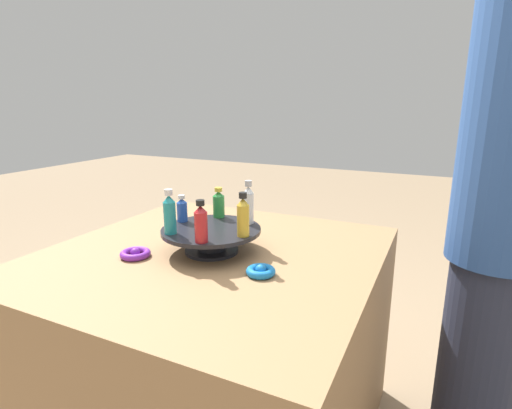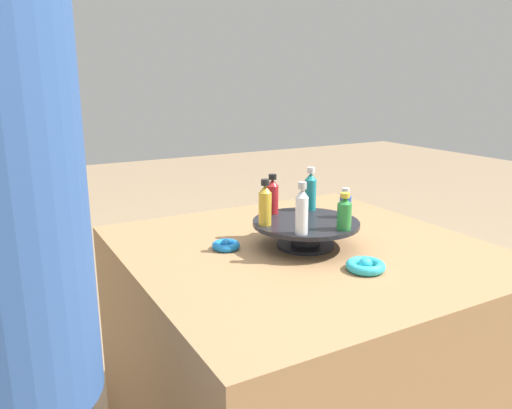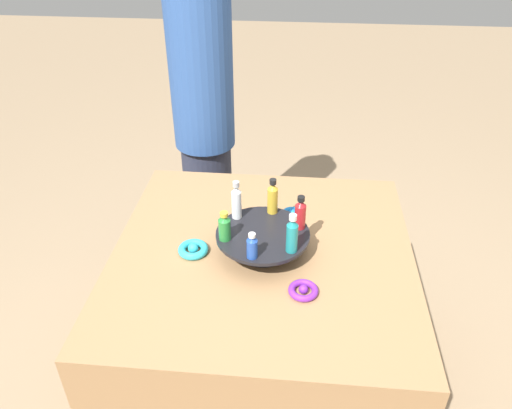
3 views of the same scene
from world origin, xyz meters
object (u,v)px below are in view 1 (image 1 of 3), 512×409
(ribbon_bow_teal, at_px, (239,227))
(bottle_gold, at_px, (243,216))
(ribbon_bow_purple, at_px, (135,254))
(ribbon_bow_blue, at_px, (261,271))
(display_stand, at_px, (211,235))
(bottle_blue, at_px, (182,209))
(person_figure, at_px, (501,216))
(bottle_teal, at_px, (170,213))
(bottle_clear, at_px, (248,204))
(bottle_green, at_px, (219,204))
(bottle_red, at_px, (201,223))

(ribbon_bow_teal, bearing_deg, bottle_gold, -59.31)
(ribbon_bow_purple, bearing_deg, ribbon_bow_blue, 6.56)
(display_stand, relative_size, bottle_blue, 3.51)
(person_figure, bearing_deg, ribbon_bow_purple, 2.86)
(bottle_teal, relative_size, ribbon_bow_teal, 1.33)
(bottle_blue, height_order, ribbon_bow_blue, bottle_blue)
(display_stand, relative_size, person_figure, 0.19)
(ribbon_bow_teal, bearing_deg, ribbon_bow_blue, -53.44)
(bottle_clear, xyz_separation_m, bottle_green, (-0.12, 0.02, -0.02))
(bottle_red, height_order, person_figure, person_figure)
(ribbon_bow_teal, bearing_deg, person_figure, 7.46)
(bottle_teal, relative_size, person_figure, 0.08)
(display_stand, height_order, bottle_clear, bottle_clear)
(bottle_gold, height_order, person_figure, person_figure)
(bottle_blue, bearing_deg, bottle_red, -40.46)
(bottle_blue, distance_m, person_figure, 0.98)
(bottle_clear, bearing_deg, bottle_green, 169.54)
(bottle_clear, relative_size, bottle_red, 1.16)
(ribbon_bow_teal, bearing_deg, bottle_clear, -51.20)
(ribbon_bow_blue, bearing_deg, bottle_gold, 142.04)
(bottle_gold, bearing_deg, bottle_green, 139.54)
(ribbon_bow_blue, relative_size, person_figure, 0.05)
(bottle_green, height_order, person_figure, person_figure)
(bottle_gold, xyz_separation_m, bottle_red, (-0.08, -0.10, -0.00))
(bottle_green, xyz_separation_m, bottle_red, (0.08, -0.24, 0.01))
(bottle_green, bearing_deg, bottle_teal, -100.46)
(bottle_blue, relative_size, bottle_red, 0.73)
(bottle_clear, relative_size, ribbon_bow_purple, 1.53)
(bottle_red, distance_m, ribbon_bow_teal, 0.38)
(ribbon_bow_purple, bearing_deg, bottle_gold, 20.39)
(bottle_green, height_order, bottle_teal, bottle_teal)
(bottle_blue, xyz_separation_m, bottle_teal, (0.04, -0.12, 0.02))
(bottle_red, xyz_separation_m, person_figure, (0.76, 0.46, -0.00))
(ribbon_bow_blue, relative_size, ribbon_bow_teal, 0.80)
(person_figure, bearing_deg, bottle_green, -8.29)
(display_stand, bearing_deg, bottle_teal, -130.46)
(display_stand, relative_size, ribbon_bow_blue, 3.82)
(bottle_clear, relative_size, person_figure, 0.08)
(bottle_blue, relative_size, ribbon_bow_purple, 0.96)
(ribbon_bow_purple, distance_m, ribbon_bow_blue, 0.40)
(bottle_clear, xyz_separation_m, bottle_red, (-0.04, -0.21, -0.01))
(bottle_red, relative_size, ribbon_bow_purple, 1.32)
(bottle_teal, xyz_separation_m, person_figure, (0.88, 0.44, -0.01))
(bottle_blue, relative_size, bottle_teal, 0.65)
(bottle_gold, bearing_deg, ribbon_bow_purple, -159.61)
(ribbon_bow_purple, height_order, ribbon_bow_teal, ribbon_bow_teal)
(display_stand, xyz_separation_m, bottle_gold, (0.12, -0.02, 0.08))
(bottle_clear, height_order, ribbon_bow_blue, bottle_clear)
(bottle_teal, bearing_deg, bottle_green, 79.54)
(display_stand, bearing_deg, bottle_red, -70.46)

